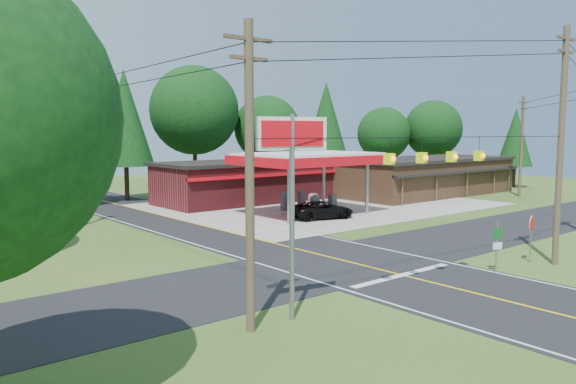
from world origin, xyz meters
TOP-DOWN VIEW (x-y plane):
  - ground at (0.00, 0.00)m, footprint 120.00×120.00m
  - main_highway at (0.00, 0.00)m, footprint 8.00×120.00m
  - cross_road at (0.00, 0.00)m, footprint 70.00×7.00m
  - lane_center_yellow at (0.00, 0.00)m, footprint 0.15×110.00m
  - gas_canopy at (9.00, 13.00)m, footprint 10.60×7.40m
  - convenience_store at (10.00, 22.98)m, footprint 16.40×7.55m
  - strip_building at (28.00, 15.98)m, footprint 20.40×8.75m
  - utility_pole_near_right at (7.50, -7.00)m, footprint 1.80×0.30m
  - utility_pole_near_left at (-9.50, -5.00)m, footprint 1.80×0.30m
  - utility_pole_far_left at (-8.00, 18.00)m, footprint 1.80×0.30m
  - utility_pole_far_right at (34.00, 9.00)m, footprint 1.80×0.30m
  - utility_pole_north at (-6.50, 35.00)m, footprint 0.30×0.30m
  - overhead_beacons at (-1.00, -6.00)m, footprint 17.04×2.04m
  - treeline_backdrop at (0.82, 24.01)m, footprint 70.27×51.59m
  - suv_car at (8.50, 10.86)m, footprint 5.88×5.88m
  - sedan_car at (15.10, 21.00)m, footprint 4.54×4.54m
  - big_stop_sign at (-7.74, -5.01)m, footprint 2.60×0.67m
  - octagonal_stop_sign at (7.00, -6.01)m, footprint 0.82×0.24m
  - route_sign_post at (3.80, -6.02)m, footprint 0.47×0.20m

SIDE VIEW (x-z plane):
  - ground at x=0.00m, z-range 0.00..0.00m
  - main_highway at x=0.00m, z-range 0.00..0.02m
  - cross_road at x=0.00m, z-range 0.00..0.03m
  - lane_center_yellow at x=0.00m, z-range 0.02..0.03m
  - sedan_car at x=15.10m, z-range 0.00..1.24m
  - suv_car at x=8.50m, z-range 0.00..1.33m
  - route_sign_post at x=3.80m, z-range 0.24..2.66m
  - octagonal_stop_sign at x=7.00m, z-range 0.58..2.97m
  - strip_building at x=28.00m, z-range 0.01..3.81m
  - convenience_store at x=10.00m, z-range 0.02..3.82m
  - gas_canopy at x=9.00m, z-range 1.83..6.70m
  - utility_pole_north at x=-6.50m, z-range 0.00..9.50m
  - utility_pole_near_left at x=-9.50m, z-range 0.20..10.20m
  - utility_pole_far_left at x=-8.00m, z-range 0.20..10.20m
  - utility_pole_far_right at x=34.00m, z-range 0.20..10.20m
  - big_stop_sign at x=-7.74m, z-range 1.76..8.88m
  - utility_pole_near_right at x=7.50m, z-range 0.21..11.71m
  - overhead_beacons at x=-1.00m, z-range 5.70..6.73m
  - treeline_backdrop at x=0.82m, z-range 0.84..14.14m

